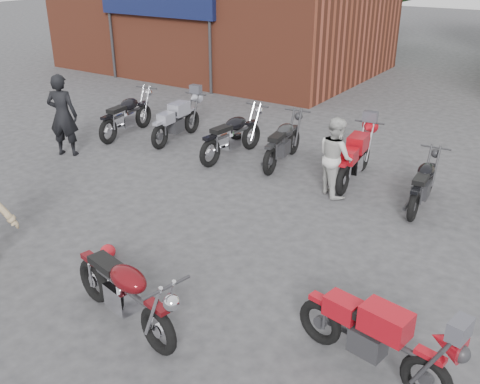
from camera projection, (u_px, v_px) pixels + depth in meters
The scene contains 13 objects.
ground at pixel (177, 303), 7.47m from camera, with size 90.00×90.00×0.00m, color #303032.
brick_building at pixel (224, 17), 21.80m from camera, with size 12.00×8.00×4.00m, color brown.
vintage_motorcycle at pixel (124, 288), 6.76m from camera, with size 2.05×0.68×1.19m, color #530A0F, non-canonical shape.
sportbike at pixel (375, 333), 6.03m from camera, with size 1.92×0.63×1.11m, color #AB0E19, non-canonical shape.
helmet at pixel (108, 251), 8.52m from camera, with size 0.25×0.25×0.23m, color #AB121B.
person_dark at pixel (63, 115), 12.50m from camera, with size 0.71×0.46×1.94m, color black.
person_light at pixel (335, 157), 10.48m from camera, with size 0.77×0.60×1.59m, color #B3B3AF.
row_bike_0 at pixel (127, 113), 14.00m from camera, with size 2.09×0.69×1.21m, color black, non-canonical shape.
row_bike_1 at pixel (177, 119), 13.62m from camera, with size 2.00×0.66×1.16m, color #9595A2, non-canonical shape.
row_bike_2 at pixel (233, 133), 12.48m from camera, with size 2.09×0.69×1.21m, color black, non-canonical shape.
row_bike_3 at pixel (283, 139), 12.11m from camera, with size 2.00×0.66×1.16m, color black, non-canonical shape.
row_bike_4 at pixel (355, 155), 11.15m from camera, with size 2.06×0.68×1.19m, color #B60F19, non-canonical shape.
row_bike_5 at pixel (424, 181), 10.06m from camera, with size 1.83×0.60×1.06m, color black, non-canonical shape.
Camera 1 is at (4.14, -4.64, 4.49)m, focal length 40.00 mm.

